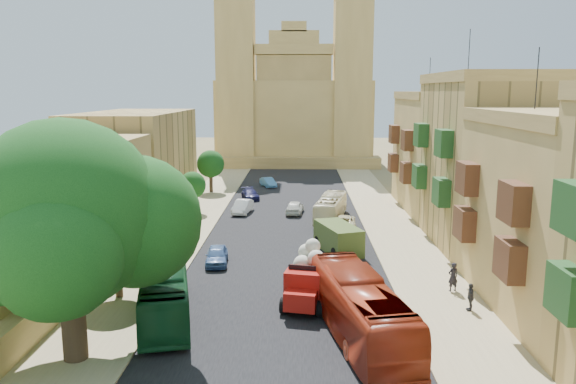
{
  "coord_description": "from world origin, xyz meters",
  "views": [
    {
      "loc": [
        0.96,
        -20.31,
        12.38
      ],
      "look_at": [
        0.0,
        26.0,
        4.0
      ],
      "focal_mm": 35.0,
      "sensor_mm": 36.0,
      "label": 1
    }
  ],
  "objects_px": {
    "ficus_tree": "(69,220)",
    "street_tree_d": "(211,164)",
    "street_tree_c": "(192,185)",
    "car_blue_a": "(217,255)",
    "car_white_b": "(295,207)",
    "pedestrian_c": "(470,297)",
    "church": "(294,107)",
    "bus_cream_east": "(331,208)",
    "bus_green_north": "(165,290)",
    "car_white_a": "(243,207)",
    "bus_red_east": "(359,308)",
    "car_dkblue": "(250,194)",
    "red_truck": "(310,275)",
    "olive_pickup": "(338,238)",
    "car_blue_b": "(268,182)",
    "street_tree_a": "(116,237)",
    "car_cream": "(344,222)",
    "street_tree_b": "(164,208)",
    "pedestrian_a": "(453,277)"
  },
  "relations": [
    {
      "from": "ficus_tree",
      "to": "street_tree_d",
      "type": "bearing_deg",
      "value": 90.78
    },
    {
      "from": "street_tree_c",
      "to": "car_blue_a",
      "type": "height_order",
      "value": "street_tree_c"
    },
    {
      "from": "car_white_b",
      "to": "pedestrian_c",
      "type": "relative_size",
      "value": 2.44
    },
    {
      "from": "church",
      "to": "bus_cream_east",
      "type": "distance_m",
      "value": 46.63
    },
    {
      "from": "bus_green_north",
      "to": "bus_cream_east",
      "type": "bearing_deg",
      "value": 53.39
    },
    {
      "from": "car_white_a",
      "to": "car_white_b",
      "type": "bearing_deg",
      "value": 6.98
    },
    {
      "from": "bus_red_east",
      "to": "car_dkblue",
      "type": "height_order",
      "value": "bus_red_east"
    },
    {
      "from": "church",
      "to": "street_tree_c",
      "type": "height_order",
      "value": "church"
    },
    {
      "from": "ficus_tree",
      "to": "bus_cream_east",
      "type": "xyz_separation_m",
      "value": [
        13.4,
        28.89,
        -5.43
      ]
    },
    {
      "from": "street_tree_d",
      "to": "car_white_a",
      "type": "height_order",
      "value": "street_tree_d"
    },
    {
      "from": "red_truck",
      "to": "car_dkblue",
      "type": "bearing_deg",
      "value": 101.27
    },
    {
      "from": "olive_pickup",
      "to": "car_blue_b",
      "type": "distance_m",
      "value": 30.58
    },
    {
      "from": "car_dkblue",
      "to": "car_blue_b",
      "type": "bearing_deg",
      "value": 63.93
    },
    {
      "from": "bus_red_east",
      "to": "car_dkblue",
      "type": "bearing_deg",
      "value": -87.89
    },
    {
      "from": "street_tree_a",
      "to": "car_blue_a",
      "type": "xyz_separation_m",
      "value": [
        5.0,
        6.61,
        -3.07
      ]
    },
    {
      "from": "olive_pickup",
      "to": "car_cream",
      "type": "xyz_separation_m",
      "value": [
        1.0,
        7.3,
        -0.39
      ]
    },
    {
      "from": "bus_cream_east",
      "to": "bus_green_north",
      "type": "bearing_deg",
      "value": 77.53
    },
    {
      "from": "bus_red_east",
      "to": "bus_cream_east",
      "type": "bearing_deg",
      "value": -101.22
    },
    {
      "from": "car_blue_b",
      "to": "church",
      "type": "bearing_deg",
      "value": 61.45
    },
    {
      "from": "church",
      "to": "car_blue_b",
      "type": "relative_size",
      "value": 10.06
    },
    {
      "from": "street_tree_b",
      "to": "street_tree_c",
      "type": "xyz_separation_m",
      "value": [
        0.0,
        12.0,
        -0.15
      ]
    },
    {
      "from": "bus_cream_east",
      "to": "street_tree_b",
      "type": "bearing_deg",
      "value": 43.86
    },
    {
      "from": "ficus_tree",
      "to": "bus_green_north",
      "type": "xyz_separation_m",
      "value": [
        2.9,
        5.18,
        -5.19
      ]
    },
    {
      "from": "olive_pickup",
      "to": "car_blue_a",
      "type": "bearing_deg",
      "value": -158.31
    },
    {
      "from": "red_truck",
      "to": "car_cream",
      "type": "xyz_separation_m",
      "value": [
        3.41,
        17.87,
        -0.93
      ]
    },
    {
      "from": "bus_cream_east",
      "to": "car_dkblue",
      "type": "distance_m",
      "value": 13.64
    },
    {
      "from": "street_tree_d",
      "to": "pedestrian_c",
      "type": "distance_m",
      "value": 43.16
    },
    {
      "from": "street_tree_c",
      "to": "car_white_b",
      "type": "xyz_separation_m",
      "value": [
        10.5,
        -0.33,
        -2.17
      ]
    },
    {
      "from": "church",
      "to": "bus_red_east",
      "type": "distance_m",
      "value": 72.65
    },
    {
      "from": "street_tree_c",
      "to": "pedestrian_c",
      "type": "xyz_separation_m",
      "value": [
        20.72,
        -25.77,
        -2.03
      ]
    },
    {
      "from": "ficus_tree",
      "to": "red_truck",
      "type": "xyz_separation_m",
      "value": [
        10.99,
        7.61,
        -5.08
      ]
    },
    {
      "from": "red_truck",
      "to": "car_white_a",
      "type": "relative_size",
      "value": 1.56
    },
    {
      "from": "car_blue_a",
      "to": "car_dkblue",
      "type": "height_order",
      "value": "car_blue_a"
    },
    {
      "from": "pedestrian_a",
      "to": "pedestrian_c",
      "type": "height_order",
      "value": "pedestrian_a"
    },
    {
      "from": "ficus_tree",
      "to": "street_tree_b",
      "type": "distance_m",
      "value": 20.33
    },
    {
      "from": "bus_red_east",
      "to": "car_white_a",
      "type": "bearing_deg",
      "value": -84.38
    },
    {
      "from": "car_cream",
      "to": "car_white_b",
      "type": "xyz_separation_m",
      "value": [
        -4.5,
        6.18,
        0.03
      ]
    },
    {
      "from": "bus_green_north",
      "to": "car_white_b",
      "type": "xyz_separation_m",
      "value": [
        7.0,
        26.48,
        -0.78
      ]
    },
    {
      "from": "street_tree_b",
      "to": "car_white_a",
      "type": "xyz_separation_m",
      "value": [
        5.14,
        11.78,
        -2.31
      ]
    },
    {
      "from": "red_truck",
      "to": "bus_red_east",
      "type": "relative_size",
      "value": 0.56
    },
    {
      "from": "street_tree_c",
      "to": "pedestrian_a",
      "type": "xyz_separation_m",
      "value": [
        20.57,
        -22.62,
        -1.91
      ]
    },
    {
      "from": "car_white_b",
      "to": "pedestrian_a",
      "type": "bearing_deg",
      "value": 120.99
    },
    {
      "from": "car_white_a",
      "to": "pedestrian_c",
      "type": "xyz_separation_m",
      "value": [
        15.59,
        -25.55,
        0.13
      ]
    },
    {
      "from": "street_tree_d",
      "to": "car_blue_a",
      "type": "distance_m",
      "value": 29.95
    },
    {
      "from": "pedestrian_a",
      "to": "street_tree_a",
      "type": "bearing_deg",
      "value": -15.2
    },
    {
      "from": "church",
      "to": "car_white_a",
      "type": "xyz_separation_m",
      "value": [
        -4.86,
        -42.83,
        -8.83
      ]
    },
    {
      "from": "ficus_tree",
      "to": "car_dkblue",
      "type": "distance_m",
      "value": 40.09
    },
    {
      "from": "car_cream",
      "to": "pedestrian_a",
      "type": "bearing_deg",
      "value": 113.15
    },
    {
      "from": "bus_green_north",
      "to": "car_white_b",
      "type": "relative_size",
      "value": 2.65
    },
    {
      "from": "church",
      "to": "ficus_tree",
      "type": "height_order",
      "value": "church"
    }
  ]
}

